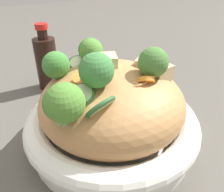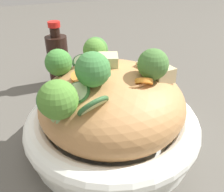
% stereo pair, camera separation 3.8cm
% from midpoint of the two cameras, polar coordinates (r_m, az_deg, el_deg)
% --- Properties ---
extents(ground_plane, '(3.00, 3.00, 0.00)m').
position_cam_midpoint_polar(ground_plane, '(0.44, -2.54, -10.72)').
color(ground_plane, '#504C45').
extents(serving_bowl, '(0.30, 0.30, 0.06)m').
position_cam_midpoint_polar(serving_bowl, '(0.42, -2.64, -7.42)').
color(serving_bowl, white).
rests_on(serving_bowl, ground_plane).
extents(noodle_heap, '(0.24, 0.24, 0.12)m').
position_cam_midpoint_polar(noodle_heap, '(0.39, -2.81, -1.59)').
color(noodle_heap, '#B7824D').
rests_on(noodle_heap, serving_bowl).
extents(broccoli_florets, '(0.19, 0.20, 0.08)m').
position_cam_midpoint_polar(broccoli_florets, '(0.34, -9.03, 5.29)').
color(broccoli_florets, '#9AB772').
rests_on(broccoli_florets, serving_bowl).
extents(carrot_coins, '(0.07, 0.13, 0.03)m').
position_cam_midpoint_polar(carrot_coins, '(0.33, -3.80, 2.97)').
color(carrot_coins, orange).
rests_on(carrot_coins, serving_bowl).
extents(zucchini_slices, '(0.19, 0.09, 0.05)m').
position_cam_midpoint_polar(zucchini_slices, '(0.34, -8.41, 2.85)').
color(zucchini_slices, beige).
rests_on(zucchini_slices, serving_bowl).
extents(chicken_chunks, '(0.08, 0.12, 0.04)m').
position_cam_midpoint_polar(chicken_chunks, '(0.37, 2.47, 7.10)').
color(chicken_chunks, '#CDB887').
rests_on(chicken_chunks, serving_bowl).
extents(soy_sauce_bottle, '(0.05, 0.05, 0.16)m').
position_cam_midpoint_polar(soy_sauce_bottle, '(0.60, -17.37, 7.84)').
color(soy_sauce_bottle, black).
rests_on(soy_sauce_bottle, ground_plane).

